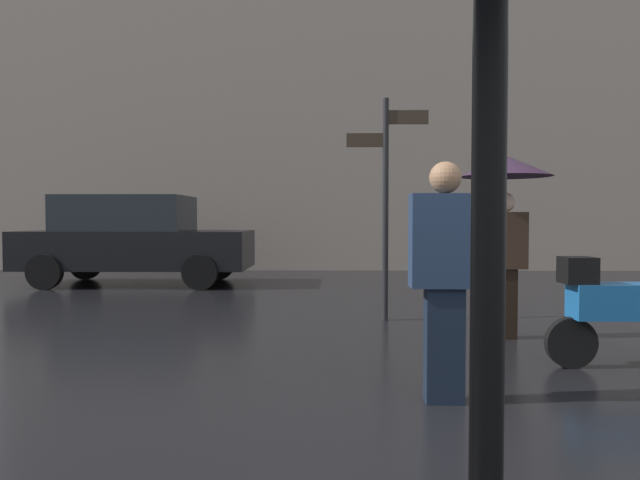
{
  "coord_description": "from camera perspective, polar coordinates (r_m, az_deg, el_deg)",
  "views": [
    {
      "loc": [
        -0.63,
        -2.51,
        1.35
      ],
      "look_at": [
        -0.75,
        4.36,
        1.11
      ],
      "focal_mm": 32.99,
      "sensor_mm": 36.0,
      "label": 1
    }
  ],
  "objects": [
    {
      "name": "street_signpost",
      "position": [
        7.86,
        6.42,
        5.22
      ],
      "size": [
        1.08,
        0.08,
        2.94
      ],
      "color": "black",
      "rests_on": "ground"
    },
    {
      "name": "parked_car_left",
      "position": [
        12.7,
        -17.56,
        0.11
      ],
      "size": [
        4.59,
        2.07,
        1.83
      ],
      "rotation": [
        0.0,
        0.0,
        3.29
      ],
      "color": "black",
      "rests_on": "ground"
    },
    {
      "name": "building_block",
      "position": [
        17.57,
        3.23,
        21.35
      ],
      "size": [
        19.15,
        2.42,
        14.31
      ],
      "primitive_type": "cube",
      "color": "gray",
      "rests_on": "ground"
    },
    {
      "name": "parked_scooter",
      "position": [
        5.99,
        27.16,
        -5.81
      ],
      "size": [
        1.44,
        0.32,
        1.23
      ],
      "rotation": [
        0.0,
        0.0,
        -0.17
      ],
      "color": "black",
      "rests_on": "ground"
    },
    {
      "name": "pedestrian_with_bag",
      "position": [
        4.41,
        12.16,
        -2.54
      ],
      "size": [
        0.54,
        0.24,
        1.77
      ],
      "rotation": [
        0.0,
        0.0,
        4.44
      ],
      "color": "black",
      "rests_on": "ground"
    },
    {
      "name": "pedestrian_with_umbrella",
      "position": [
        6.94,
        17.53,
        4.32
      ],
      "size": [
        1.04,
        1.04,
        2.06
      ],
      "rotation": [
        0.0,
        0.0,
        3.89
      ],
      "color": "black",
      "rests_on": "ground"
    }
  ]
}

